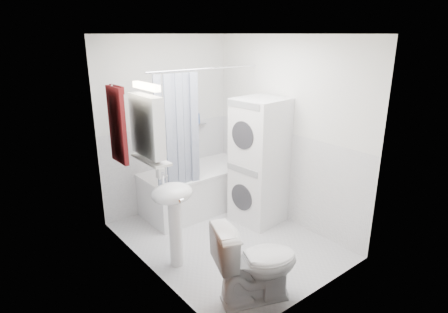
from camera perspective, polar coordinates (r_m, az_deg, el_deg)
floor at (r=4.70m, az=0.27°, el=-12.54°), size 2.60×2.60×0.00m
room_walls at (r=4.14m, az=0.30°, el=5.44°), size 2.60×2.60×2.60m
wainscot at (r=4.63m, az=-2.01°, el=-4.69°), size 1.98×2.58×2.58m
door at (r=3.34m, az=-6.49°, el=-6.70°), size 0.05×2.00×2.00m
bathtub at (r=5.34m, az=-3.88°, el=-4.62°), size 1.59×0.75×0.60m
tub_spout at (r=5.51m, az=-4.28°, el=2.60°), size 0.04×0.12×0.04m
curtain_rod at (r=4.68m, az=-2.05°, el=13.28°), size 1.77×0.02×0.02m
shower_curtain at (r=4.53m, az=-7.10°, el=3.34°), size 0.55×0.02×1.45m
sink at (r=3.94m, az=-7.75°, el=-7.51°), size 0.44×0.37×1.04m
medicine_cabinet at (r=3.72m, az=-11.62°, el=4.84°), size 0.13×0.50×0.71m
shelf at (r=3.83m, az=-11.08°, el=-0.45°), size 0.18×0.54×0.02m
shower_caddy at (r=5.47m, az=-3.84°, el=4.95°), size 0.22×0.06×0.02m
towel at (r=4.31m, az=-15.95°, el=4.84°), size 0.07×0.36×0.88m
washer_dryer at (r=4.86m, az=5.37°, el=-0.80°), size 0.64×0.63×1.65m
toilet at (r=3.60m, az=4.90°, el=-15.80°), size 0.90×0.71×0.78m
soap_pump at (r=4.11m, az=-9.65°, el=-2.73°), size 0.08×0.17×0.08m
shelf_bottle at (r=3.69m, az=-10.02°, el=-0.33°), size 0.07×0.18×0.07m
shelf_cup at (r=3.91m, az=-11.96°, el=0.87°), size 0.10×0.09×0.10m
shampoo_a at (r=5.38m, az=-5.15°, el=5.50°), size 0.13×0.17×0.13m
shampoo_b at (r=5.45m, az=-4.09°, el=5.42°), size 0.08×0.21×0.08m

